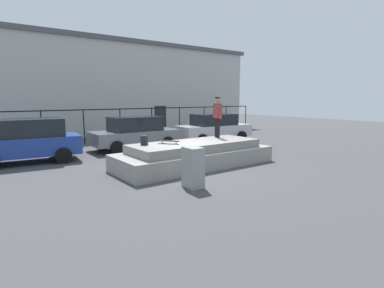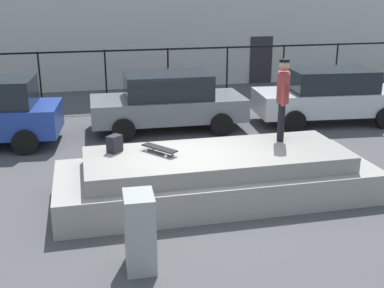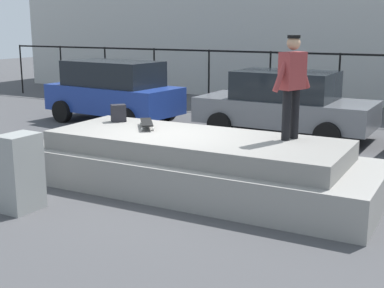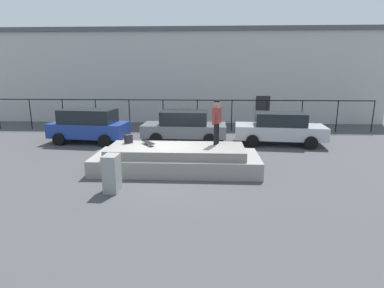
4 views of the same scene
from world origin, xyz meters
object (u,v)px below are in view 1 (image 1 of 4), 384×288
at_px(car_silver_sedan_far, 214,128).
at_px(utility_box, 193,167).
at_px(skateboarder, 217,114).
at_px(car_blue_hatchback_near, 26,140).
at_px(skateboard, 168,141).
at_px(backpack, 144,140).
at_px(car_grey_sedan_mid, 135,133).

relative_size(car_silver_sedan_far, utility_box, 3.90).
xyz_separation_m(skateboarder, car_blue_hatchback_near, (-6.66, 4.07, -0.99)).
bearing_deg(skateboard, backpack, 161.59).
height_order(car_grey_sedan_mid, utility_box, car_grey_sedan_mid).
bearing_deg(car_blue_hatchback_near, skateboarder, -31.42).
bearing_deg(backpack, skateboard, -64.17).
bearing_deg(car_grey_sedan_mid, car_silver_sedan_far, -4.54).
bearing_deg(utility_box, car_silver_sedan_far, 47.88).
xyz_separation_m(skateboard, backpack, (-0.84, 0.28, 0.07)).
distance_m(car_grey_sedan_mid, car_silver_sedan_far, 5.01).
xyz_separation_m(backpack, car_blue_hatchback_near, (-3.17, 4.09, -0.17)).
xyz_separation_m(car_blue_hatchback_near, car_grey_sedan_mid, (5.07, 0.46, -0.09)).
height_order(skateboard, backpack, backpack).
bearing_deg(skateboarder, backpack, -179.75).
xyz_separation_m(backpack, car_silver_sedan_far, (6.89, 4.15, -0.26)).
bearing_deg(car_grey_sedan_mid, car_blue_hatchback_near, -174.86).
height_order(car_blue_hatchback_near, utility_box, car_blue_hatchback_near).
bearing_deg(car_silver_sedan_far, backpack, -148.96).
bearing_deg(car_blue_hatchback_near, utility_box, -64.13).
height_order(skateboarder, car_grey_sedan_mid, skateboarder).
height_order(car_grey_sedan_mid, car_silver_sedan_far, car_grey_sedan_mid).
distance_m(skateboarder, car_silver_sedan_far, 5.46).
bearing_deg(car_silver_sedan_far, utility_box, -134.51).
height_order(skateboarder, utility_box, skateboarder).
bearing_deg(backpack, car_grey_sedan_mid, 21.64).
height_order(skateboarder, backpack, skateboarder).
relative_size(skateboard, car_silver_sedan_far, 0.17).
relative_size(skateboarder, backpack, 5.06).
bearing_deg(skateboarder, car_silver_sedan_far, 50.55).
bearing_deg(backpack, utility_box, -133.00).
height_order(backpack, car_silver_sedan_far, car_silver_sedan_far).
bearing_deg(car_grey_sedan_mid, backpack, -112.60).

